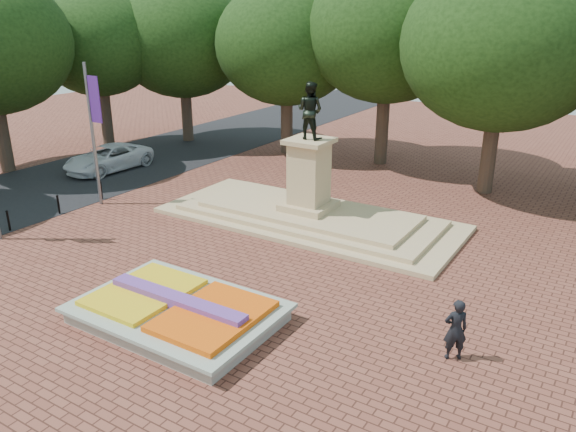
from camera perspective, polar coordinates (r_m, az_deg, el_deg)
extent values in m
plane|color=brown|center=(20.40, -9.34, -7.27)|extent=(90.00, 90.00, 0.00)
cube|color=black|center=(34.16, -23.03, 2.82)|extent=(9.00, 90.00, 0.02)
cube|color=gray|center=(18.41, -11.12, -9.84)|extent=(6.00, 4.00, 0.45)
cube|color=#A2AC9C|center=(18.28, -11.18, -9.09)|extent=(6.30, 4.30, 0.12)
cube|color=orange|center=(17.36, -7.63, -10.07)|extent=(2.60, 3.40, 0.22)
cube|color=gold|center=(19.15, -14.42, -7.52)|extent=(2.60, 3.40, 0.18)
cube|color=#5F3085|center=(18.17, -11.22, -8.49)|extent=(5.20, 0.55, 0.38)
cube|color=tan|center=(26.31, 2.09, -0.27)|extent=(14.00, 6.00, 0.20)
cube|color=tan|center=(26.24, 2.09, 0.14)|extent=(12.00, 5.00, 0.20)
cube|color=tan|center=(26.17, 2.10, 0.55)|extent=(10.00, 4.00, 0.20)
cube|color=tan|center=(26.08, 2.11, 1.07)|extent=(2.20, 2.20, 0.30)
cube|color=tan|center=(25.61, 2.15, 4.34)|extent=(1.50, 1.50, 2.80)
cube|color=tan|center=(25.24, 2.20, 7.62)|extent=(1.90, 1.90, 0.20)
imported|color=black|center=(24.98, 2.24, 10.64)|extent=(1.22, 0.95, 2.50)
cylinder|color=#3A2720|center=(42.84, -9.97, 10.18)|extent=(0.80, 0.80, 4.00)
ellipsoid|color=black|center=(42.28, -10.37, 16.45)|extent=(8.80, 8.80, 7.48)
cylinder|color=#3A2720|center=(38.04, -0.79, 9.22)|extent=(0.80, 0.80, 4.00)
ellipsoid|color=black|center=(37.42, -0.83, 16.28)|extent=(8.80, 8.80, 7.48)
cylinder|color=#3A2720|center=(34.83, 9.03, 7.92)|extent=(0.80, 0.80, 4.00)
ellipsoid|color=black|center=(34.14, 9.48, 15.63)|extent=(8.80, 8.80, 7.48)
cylinder|color=#3A2720|center=(32.81, 20.36, 6.13)|extent=(0.80, 0.80, 4.00)
ellipsoid|color=black|center=(32.09, 21.41, 14.26)|extent=(8.80, 8.80, 7.48)
cylinder|color=#3A2720|center=(41.92, -18.19, 9.15)|extent=(0.80, 0.80, 3.84)
ellipsoid|color=black|center=(41.36, -18.89, 15.25)|extent=(8.40, 8.40, 7.14)
cylinder|color=slate|center=(29.27, -19.21, 7.69)|extent=(0.16, 0.16, 7.00)
cube|color=#4C1E7F|center=(28.62, -19.05, 11.12)|extent=(0.70, 0.04, 2.20)
cylinder|color=black|center=(27.91, -26.52, -0.49)|extent=(0.10, 0.10, 0.90)
sphere|color=black|center=(27.76, -26.67, 0.42)|extent=(0.12, 0.12, 0.12)
cylinder|color=black|center=(29.22, -22.29, 1.04)|extent=(0.10, 0.10, 0.90)
sphere|color=black|center=(29.08, -22.41, 1.91)|extent=(0.12, 0.12, 0.12)
cylinder|color=black|center=(30.70, -18.44, 2.42)|extent=(0.10, 0.10, 0.90)
sphere|color=black|center=(30.57, -18.54, 3.26)|extent=(0.12, 0.12, 0.12)
imported|color=silver|center=(36.12, -17.80, 5.63)|extent=(2.82, 5.66, 1.54)
imported|color=black|center=(16.68, 16.65, -10.99)|extent=(0.81, 0.75, 1.86)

